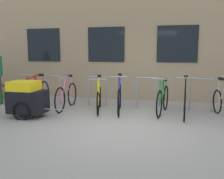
{
  "coord_description": "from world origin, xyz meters",
  "views": [
    {
      "loc": [
        0.99,
        -5.17,
        1.61
      ],
      "look_at": [
        -0.61,
        1.6,
        0.57
      ],
      "focal_mm": 39.14,
      "sensor_mm": 36.0,
      "label": 1
    }
  ],
  "objects": [
    {
      "name": "bike_trailer",
      "position": [
        -2.5,
        0.23,
        0.48
      ],
      "size": [
        1.45,
        0.71,
        0.94
      ],
      "color": "black",
      "rests_on": "ground"
    },
    {
      "name": "bicycle_black",
      "position": [
        1.4,
        1.31,
        0.39
      ],
      "size": [
        0.44,
        1.81,
        1.06
      ],
      "color": "black",
      "rests_on": "ground"
    },
    {
      "name": "bicycle_red",
      "position": [
        -2.86,
        1.3,
        0.4
      ],
      "size": [
        0.44,
        1.82,
        1.05
      ],
      "color": "black",
      "rests_on": "ground"
    },
    {
      "name": "bicycle_pink",
      "position": [
        -1.91,
        1.32,
        0.39
      ],
      "size": [
        0.44,
        1.71,
        1.0
      ],
      "color": "black",
      "rests_on": "ground"
    },
    {
      "name": "bike_rack",
      "position": [
        0.35,
        1.9,
        0.55
      ],
      "size": [
        6.61,
        0.05,
        0.92
      ],
      "color": "gray",
      "rests_on": "ground"
    },
    {
      "name": "storefront_building",
      "position": [
        0.0,
        5.73,
        2.37
      ],
      "size": [
        28.0,
        5.11,
        4.73
      ],
      "color": "tan",
      "rests_on": "ground"
    },
    {
      "name": "bicycle_yellow",
      "position": [
        -0.92,
        1.3,
        0.37
      ],
      "size": [
        0.54,
        1.66,
        1.0
      ],
      "color": "black",
      "rests_on": "ground"
    },
    {
      "name": "ground_plane",
      "position": [
        0.0,
        0.0,
        0.0
      ],
      "size": [
        42.0,
        42.0,
        0.0
      ],
      "primitive_type": "plane",
      "color": "#9E998E"
    },
    {
      "name": "bicycle_blue",
      "position": [
        -0.33,
        1.3,
        0.4
      ],
      "size": [
        0.45,
        1.72,
        1.05
      ],
      "color": "black",
      "rests_on": "ground"
    },
    {
      "name": "bicycle_green",
      "position": [
        0.84,
        1.42,
        0.38
      ],
      "size": [
        0.44,
        1.66,
        1.0
      ],
      "color": "black",
      "rests_on": "ground"
    }
  ]
}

